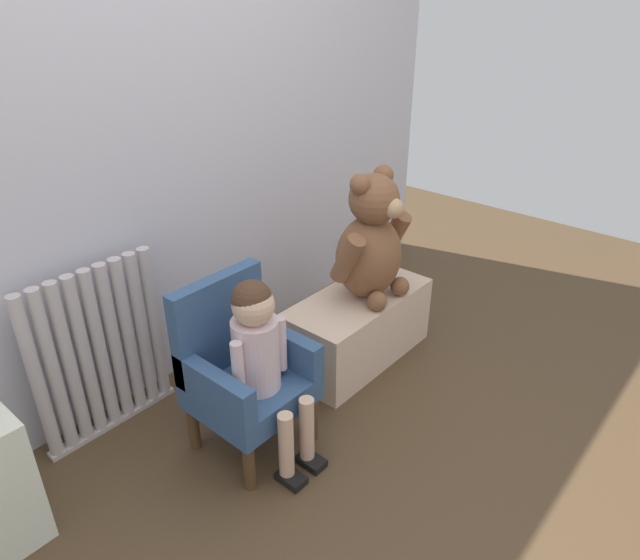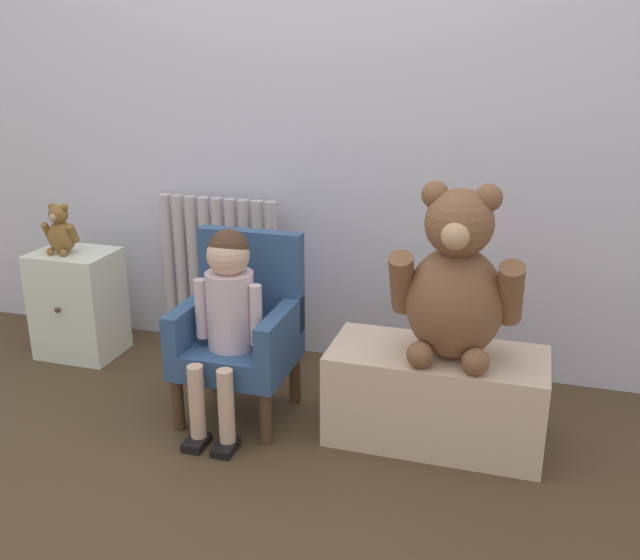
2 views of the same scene
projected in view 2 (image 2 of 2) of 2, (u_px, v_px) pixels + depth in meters
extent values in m
plane|color=#493522|center=(198.00, 503.00, 2.19)|extent=(6.00, 6.00, 0.00)
cube|color=silver|center=(313.00, 78.00, 2.87)|extent=(3.80, 0.05, 2.40)
cylinder|color=beige|center=(169.00, 269.00, 3.21)|extent=(0.05, 0.05, 0.69)
cylinder|color=beige|center=(182.00, 271.00, 3.19)|extent=(0.05, 0.05, 0.69)
cylinder|color=beige|center=(194.00, 272.00, 3.17)|extent=(0.05, 0.05, 0.69)
cylinder|color=beige|center=(207.00, 273.00, 3.16)|extent=(0.05, 0.05, 0.69)
cylinder|color=beige|center=(220.00, 275.00, 3.14)|extent=(0.05, 0.05, 0.69)
cylinder|color=beige|center=(233.00, 276.00, 3.12)|extent=(0.05, 0.05, 0.69)
cylinder|color=beige|center=(246.00, 277.00, 3.10)|extent=(0.05, 0.05, 0.69)
cylinder|color=beige|center=(259.00, 279.00, 3.09)|extent=(0.05, 0.05, 0.69)
cylinder|color=beige|center=(273.00, 280.00, 3.07)|extent=(0.05, 0.05, 0.69)
cube|color=beige|center=(223.00, 348.00, 3.25)|extent=(0.56, 0.05, 0.02)
cube|color=silver|center=(79.00, 303.00, 3.15)|extent=(0.34, 0.27, 0.48)
sphere|color=#4C3823|center=(57.00, 310.00, 3.01)|extent=(0.02, 0.02, 0.02)
cube|color=#314F78|center=(237.00, 354.00, 2.62)|extent=(0.40, 0.38, 0.10)
cube|color=#314F78|center=(251.00, 279.00, 2.69)|extent=(0.40, 0.06, 0.38)
cube|color=#314F78|center=(193.00, 319.00, 2.63)|extent=(0.06, 0.38, 0.14)
cube|color=#314F78|center=(280.00, 329.00, 2.53)|extent=(0.06, 0.38, 0.14)
cylinder|color=#4C331E|center=(178.00, 404.00, 2.57)|extent=(0.04, 0.04, 0.20)
cylinder|color=#4C331E|center=(266.00, 418.00, 2.48)|extent=(0.04, 0.04, 0.20)
cylinder|color=#4C331E|center=(215.00, 367.00, 2.86)|extent=(0.04, 0.04, 0.20)
cylinder|color=#4C331E|center=(295.00, 378.00, 2.76)|extent=(0.04, 0.04, 0.20)
cylinder|color=beige|center=(231.00, 310.00, 2.52)|extent=(0.17, 0.17, 0.28)
sphere|color=#D8AD8E|center=(228.00, 255.00, 2.46)|extent=(0.15, 0.15, 0.15)
sphere|color=#472D1E|center=(229.00, 249.00, 2.46)|extent=(0.14, 0.14, 0.14)
cylinder|color=#D8AD8E|center=(197.00, 402.00, 2.46)|extent=(0.06, 0.06, 0.27)
cube|color=black|center=(197.00, 443.00, 2.49)|extent=(0.07, 0.11, 0.03)
cylinder|color=#D8AD8E|center=(226.00, 406.00, 2.43)|extent=(0.06, 0.06, 0.27)
cube|color=black|center=(226.00, 448.00, 2.46)|extent=(0.07, 0.11, 0.03)
cylinder|color=beige|center=(201.00, 309.00, 2.53)|extent=(0.04, 0.04, 0.22)
cylinder|color=beige|center=(256.00, 315.00, 2.48)|extent=(0.04, 0.04, 0.22)
cube|color=beige|center=(435.00, 396.00, 2.49)|extent=(0.74, 0.34, 0.33)
ellipsoid|color=brown|center=(455.00, 303.00, 2.35)|extent=(0.32, 0.28, 0.38)
sphere|color=brown|center=(459.00, 223.00, 2.25)|extent=(0.22, 0.22, 0.22)
sphere|color=tan|center=(455.00, 236.00, 2.16)|extent=(0.09, 0.09, 0.09)
sphere|color=brown|center=(435.00, 195.00, 2.26)|extent=(0.09, 0.09, 0.09)
sphere|color=brown|center=(489.00, 198.00, 2.21)|extent=(0.09, 0.09, 0.09)
cylinder|color=brown|center=(402.00, 283.00, 2.37)|extent=(0.08, 0.17, 0.24)
cylinder|color=brown|center=(510.00, 293.00, 2.27)|extent=(0.08, 0.17, 0.24)
sphere|color=brown|center=(420.00, 355.00, 2.31)|extent=(0.09, 0.09, 0.09)
sphere|color=brown|center=(476.00, 362.00, 2.27)|extent=(0.09, 0.09, 0.09)
ellipsoid|color=brown|center=(62.00, 237.00, 3.04)|extent=(0.12, 0.10, 0.14)
sphere|color=brown|center=(58.00, 214.00, 3.00)|extent=(0.08, 0.08, 0.08)
sphere|color=tan|center=(53.00, 218.00, 2.97)|extent=(0.03, 0.03, 0.03)
sphere|color=brown|center=(52.00, 206.00, 3.01)|extent=(0.03, 0.03, 0.03)
sphere|color=brown|center=(64.00, 207.00, 2.99)|extent=(0.03, 0.03, 0.03)
cylinder|color=brown|center=(48.00, 231.00, 3.05)|extent=(0.03, 0.06, 0.09)
cylinder|color=brown|center=(73.00, 234.00, 3.01)|extent=(0.03, 0.06, 0.09)
sphere|color=brown|center=(50.00, 251.00, 3.03)|extent=(0.03, 0.03, 0.03)
sphere|color=brown|center=(64.00, 253.00, 3.01)|extent=(0.03, 0.03, 0.03)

